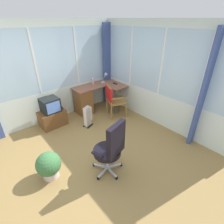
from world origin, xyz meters
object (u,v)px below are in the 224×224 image
Objects in this scene: tv_remote at (115,83)px; office_chair at (111,147)px; desk_lamp at (106,76)px; space_heater at (88,116)px; wooden_armchair at (112,97)px; spray_bottle at (93,81)px; potted_plant at (49,165)px; tv_on_stand at (52,114)px; desk at (86,99)px.

office_chair reaches higher than tv_remote.
tv_remote is at bearing -64.30° from desk_lamp.
wooden_armchair is at bearing -1.36° from space_heater.
potted_plant is (-2.21, -1.73, -0.60)m from spray_bottle.
office_chair is at bearing -109.44° from space_heater.
desk_lamp is at bearing 0.63° from tv_on_stand.
tv_remote is 0.27× the size of space_heater.
tv_remote is (0.13, -0.28, -0.19)m from desk_lamp.
office_chair is at bearing -136.42° from tv_remote.
tv_remote reaches higher than tv_on_stand.
desk is 0.82m from wooden_armchair.
spray_bottle is (-0.52, 0.41, 0.09)m from tv_remote.
tv_on_stand is 0.94m from space_heater.
space_heater is (-1.14, -0.65, -0.69)m from desk_lamp.
tv_remote is 0.19× the size of tv_on_stand.
desk is 1.78× the size of tv_on_stand.
desk is 0.94m from desk_lamp.
tv_on_stand is (-1.45, -0.15, -0.53)m from spray_bottle.
space_heater is at bearing 70.56° from office_chair.
space_heater is at bearing -167.14° from tv_remote.
tv_on_stand reaches higher than desk.
tv_on_stand is at bearing 93.65° from office_chair.
wooden_armchair reaches higher than tv_remote.
desk_lamp reaches higher than space_heater.
office_chair reaches higher than space_heater.
office_chair reaches higher than wooden_armchair.
desk_lamp reaches higher than tv_on_stand.
desk is at bearing 41.21° from potted_plant.
wooden_armchair is 0.88m from space_heater.
tv_remote is 0.14× the size of office_chair.
tv_remote is 0.63m from wooden_armchair.
spray_bottle is (0.37, 0.12, 0.45)m from desk.
desk reaches higher than potted_plant.
potted_plant is (-0.76, -1.58, -0.07)m from tv_on_stand.
potted_plant is (-0.90, 0.63, -0.31)m from office_chair.
office_chair is 1.71m from space_heater.
potted_plant is (-2.28, -0.94, -0.31)m from wooden_armchair.
desk_lamp is at bearing -0.77° from desk.
spray_bottle reaches higher than wooden_armchair.
tv_remote is at bearing 40.89° from wooden_armchair.
wooden_armchair is 2.09m from office_chair.
wooden_armchair is 1.65× the size of space_heater.
tv_on_stand is at bearing -174.02° from spray_bottle.
tv_remote is 0.69× the size of spray_bottle.
office_chair is (-1.70, -2.23, -0.39)m from desk_lamp.
desk_lamp is 0.41× the size of tv_on_stand.
spray_bottle is at bearing 161.18° from desk_lamp.
desk is 2.44m from office_chair.
wooden_armchair is (-0.32, -0.66, -0.39)m from desk_lamp.
wooden_armchair is at bearing -56.69° from desk.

